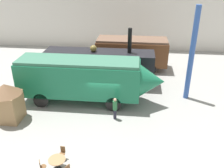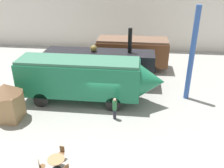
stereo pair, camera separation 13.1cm
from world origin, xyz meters
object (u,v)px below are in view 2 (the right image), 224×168
at_px(cafe_table_near, 56,161).
at_px(ticket_kiosk, 7,100).
at_px(visitor_person, 115,108).
at_px(steam_locomotive, 100,64).
at_px(streamlined_locomotive, 89,77).
at_px(passenger_coach_wooden, 132,51).
at_px(cafe_chair_0, 41,165).

relative_size(cafe_table_near, ticket_kiosk, 0.33).
bearing_deg(cafe_table_near, visitor_person, 63.13).
bearing_deg(steam_locomotive, streamlined_locomotive, -94.12).
distance_m(passenger_coach_wooden, cafe_chair_0, 17.11).
relative_size(passenger_coach_wooden, visitor_person, 4.33).
bearing_deg(passenger_coach_wooden, steam_locomotive, -124.08).
relative_size(cafe_chair_0, visitor_person, 0.49).
bearing_deg(ticket_kiosk, streamlined_locomotive, 30.67).
relative_size(cafe_table_near, visitor_person, 0.55).
bearing_deg(streamlined_locomotive, visitor_person, -45.09).
bearing_deg(visitor_person, steam_locomotive, 108.95).
height_order(cafe_chair_0, ticket_kiosk, ticket_kiosk).
relative_size(streamlined_locomotive, cafe_table_near, 12.11).
relative_size(passenger_coach_wooden, ticket_kiosk, 2.59).
distance_m(cafe_chair_0, visitor_person, 6.94).
height_order(passenger_coach_wooden, streamlined_locomotive, streamlined_locomotive).
height_order(streamlined_locomotive, cafe_table_near, streamlined_locomotive).
height_order(streamlined_locomotive, ticket_kiosk, streamlined_locomotive).
xyz_separation_m(cafe_chair_0, ticket_kiosk, (-4.35, 5.00, 1.16)).
relative_size(steam_locomotive, cafe_chair_0, 11.99).
height_order(cafe_table_near, cafe_chair_0, cafe_chair_0).
xyz_separation_m(steam_locomotive, cafe_chair_0, (-1.48, -12.06, -1.54)).
xyz_separation_m(passenger_coach_wooden, visitor_person, (-0.87, -10.54, -1.01)).
distance_m(steam_locomotive, cafe_chair_0, 12.24).
relative_size(streamlined_locomotive, visitor_person, 6.71).
bearing_deg(streamlined_locomotive, ticket_kiosk, -149.33).
distance_m(cafe_table_near, visitor_person, 6.23).
distance_m(cafe_table_near, cafe_chair_0, 0.87).
relative_size(steam_locomotive, streamlined_locomotive, 0.87).
xyz_separation_m(passenger_coach_wooden, streamlined_locomotive, (-3.24, -8.15, 0.31)).
height_order(steam_locomotive, streamlined_locomotive, steam_locomotive).
bearing_deg(steam_locomotive, ticket_kiosk, -129.60).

